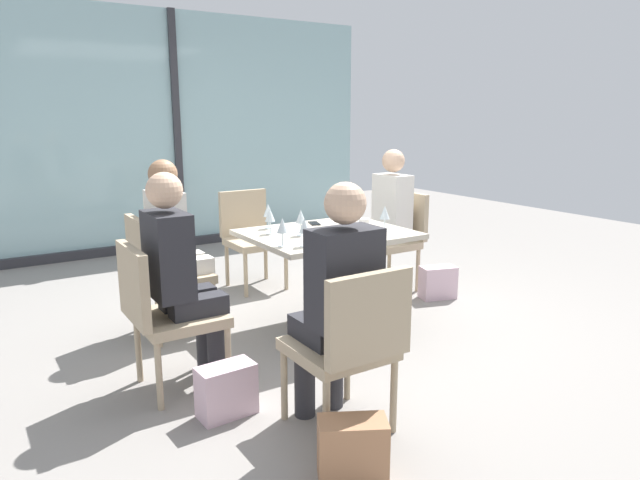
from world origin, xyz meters
name	(u,v)px	position (x,y,z in m)	size (l,w,h in m)	color
ground_plane	(327,327)	(0.00, 0.00, 0.00)	(12.00, 12.00, 0.00)	gray
window_wall_backdrop	(177,144)	(0.00, 3.20, 1.21)	(4.94, 0.10, 2.70)	#91B7BC
dining_table_main	(327,258)	(0.00, 0.00, 0.54)	(1.13, 0.91, 0.73)	#BCB29E
chair_far_right	(396,235)	(1.07, 0.51, 0.50)	(0.50, 0.46, 0.87)	tan
chair_front_left	(350,341)	(-0.71, -1.28, 0.50)	(0.46, 0.50, 0.87)	tan
chair_side_end	(163,309)	(-1.33, -0.34, 0.50)	(0.50, 0.46, 0.87)	tan
chair_far_left	(162,268)	(-1.07, 0.51, 0.50)	(0.50, 0.46, 0.87)	tan
chair_near_window	(251,233)	(0.00, 1.28, 0.50)	(0.46, 0.51, 0.87)	tan
person_far_right	(387,213)	(0.96, 0.51, 0.70)	(0.39, 0.34, 1.26)	silver
person_front_left	(337,295)	(-0.71, -1.17, 0.70)	(0.34, 0.39, 1.26)	#28282D
person_side_end	(180,271)	(-1.22, -0.34, 0.70)	(0.39, 0.34, 1.26)	#28282D
person_far_left	(175,238)	(-0.96, 0.51, 0.70)	(0.39, 0.34, 1.26)	silver
wine_glass_0	(270,215)	(-0.38, 0.16, 0.86)	(0.07, 0.07, 0.18)	silver
wine_glass_1	(385,213)	(0.36, -0.20, 0.86)	(0.07, 0.07, 0.18)	silver
wine_glass_2	(301,217)	(-0.23, -0.01, 0.86)	(0.07, 0.07, 0.18)	silver
wine_glass_3	(268,211)	(-0.30, 0.34, 0.86)	(0.07, 0.07, 0.18)	silver
wine_glass_4	(282,226)	(-0.50, -0.23, 0.86)	(0.07, 0.07, 0.18)	silver
wine_glass_5	(304,226)	(-0.38, -0.31, 0.86)	(0.07, 0.07, 0.18)	silver
wine_glass_6	(348,218)	(0.01, -0.23, 0.86)	(0.07, 0.07, 0.18)	silver
coffee_cup	(364,224)	(0.25, -0.11, 0.78)	(0.08, 0.08, 0.09)	white
cell_phone_on_table	(314,223)	(0.08, 0.31, 0.73)	(0.07, 0.14, 0.01)	black
handbag_0	(438,282)	(1.18, 0.06, 0.14)	(0.30, 0.16, 0.28)	beige
handbag_1	(353,450)	(-0.91, -1.58, 0.14)	(0.30, 0.16, 0.28)	#A3704C
handbag_2	(226,390)	(-1.15, -0.78, 0.14)	(0.30, 0.16, 0.28)	beige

